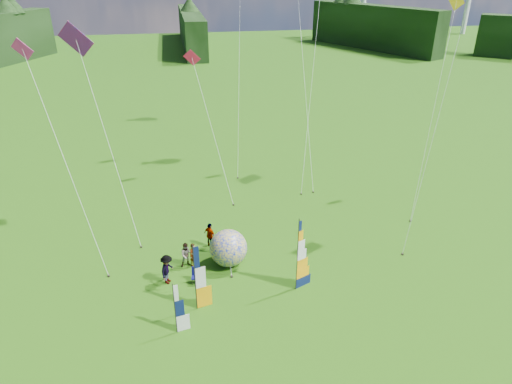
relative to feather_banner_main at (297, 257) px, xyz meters
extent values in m
plane|color=#3C7F10|center=(-0.98, -2.40, -2.20)|extent=(220.00, 220.00, 0.00)
sphere|color=#0018A3|center=(-3.40, 3.08, -1.07)|extent=(2.81, 2.81, 2.27)
imported|color=#66594C|center=(-5.47, 3.29, -1.44)|extent=(0.66, 0.59, 1.53)
imported|color=#66594C|center=(-5.88, 3.33, -1.41)|extent=(0.82, 0.50, 1.59)
imported|color=#66594C|center=(-7.03, 1.90, -1.29)|extent=(0.89, 1.25, 1.82)
imported|color=#66594C|center=(-4.31, 5.19, -1.35)|extent=(0.92, 1.04, 1.70)
camera|label=1|loc=(-5.87, -19.69, 14.18)|focal=32.00mm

